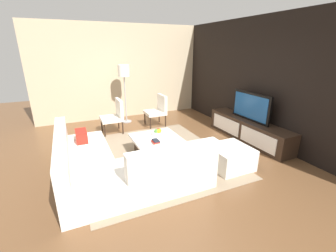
{
  "coord_description": "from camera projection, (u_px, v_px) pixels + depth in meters",
  "views": [
    {
      "loc": [
        3.84,
        -1.43,
        2.12
      ],
      "look_at": [
        -0.32,
        0.44,
        0.52
      ],
      "focal_mm": 24.11,
      "sensor_mm": 36.0,
      "label": 1
    }
  ],
  "objects": [
    {
      "name": "sectional_couch",
      "position": [
        114.0,
        166.0,
        3.69
      ],
      "size": [
        2.3,
        2.26,
        0.81
      ],
      "color": "white",
      "rests_on": "ground"
    },
    {
      "name": "media_console",
      "position": [
        248.0,
        130.0,
        5.4
      ],
      "size": [
        2.35,
        0.49,
        0.5
      ],
      "color": "#332319",
      "rests_on": "ground"
    },
    {
      "name": "accent_chair_near",
      "position": [
        115.0,
        114.0,
        5.82
      ],
      "size": [
        0.57,
        0.53,
        0.87
      ],
      "rotation": [
        0.0,
        0.0,
        -0.07
      ],
      "color": "#332319",
      "rests_on": "ground"
    },
    {
      "name": "accent_chair_far",
      "position": [
        158.0,
        109.0,
        6.36
      ],
      "size": [
        0.56,
        0.53,
        0.87
      ],
      "rotation": [
        0.0,
        0.0,
        -0.19
      ],
      "color": "#332319",
      "rests_on": "ground"
    },
    {
      "name": "area_rug",
      "position": [
        153.0,
        156.0,
        4.64
      ],
      "size": [
        3.16,
        2.8,
        0.01
      ],
      "primitive_type": "cube",
      "color": "gray",
      "rests_on": "ground"
    },
    {
      "name": "side_wall_left",
      "position": [
        123.0,
        72.0,
        6.93
      ],
      "size": [
        0.12,
        5.2,
        2.8
      ],
      "primitive_type": "cube",
      "color": "#C6B28E",
      "rests_on": "ground"
    },
    {
      "name": "television",
      "position": [
        251.0,
        107.0,
        5.21
      ],
      "size": [
        1.14,
        0.06,
        0.65
      ],
      "color": "black",
      "rests_on": "media_console"
    },
    {
      "name": "coffee_table",
      "position": [
        157.0,
        146.0,
        4.62
      ],
      "size": [
        1.02,
        0.94,
        0.38
      ],
      "color": "#332319",
      "rests_on": "ground"
    },
    {
      "name": "ottoman",
      "position": [
        230.0,
        157.0,
        4.17
      ],
      "size": [
        0.7,
        0.7,
        0.4
      ],
      "primitive_type": "cube",
      "color": "white",
      "rests_on": "ground"
    },
    {
      "name": "feature_wall_back",
      "position": [
        264.0,
        81.0,
        5.14
      ],
      "size": [
        6.4,
        0.12,
        2.8
      ],
      "primitive_type": "cube",
      "color": "black",
      "rests_on": "ground"
    },
    {
      "name": "book_stack",
      "position": [
        156.0,
        142.0,
        4.32
      ],
      "size": [
        0.2,
        0.13,
        0.07
      ],
      "color": "#CCB78C",
      "rests_on": "coffee_table"
    },
    {
      "name": "floor_lamp",
      "position": [
        124.0,
        74.0,
        6.33
      ],
      "size": [
        0.32,
        0.32,
        1.67
      ],
      "color": "#A5A5AA",
      "rests_on": "ground"
    },
    {
      "name": "fruit_bowl",
      "position": [
        158.0,
        132.0,
        4.73
      ],
      "size": [
        0.28,
        0.28,
        0.13
      ],
      "color": "silver",
      "rests_on": "coffee_table"
    },
    {
      "name": "ground_plane",
      "position": [
        155.0,
        158.0,
        4.56
      ],
      "size": [
        14.0,
        14.0,
        0.0
      ],
      "primitive_type": "plane",
      "color": "brown"
    }
  ]
}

